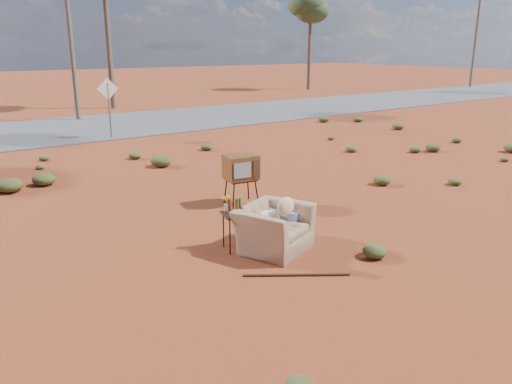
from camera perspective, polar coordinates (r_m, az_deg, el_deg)
ground at (r=8.39m, az=3.57°, el=-6.70°), size 140.00×140.00×0.00m
highway at (r=21.74m, az=-22.69°, el=6.46°), size 140.00×7.00×0.04m
armchair at (r=8.33m, az=2.26°, el=-3.37°), size 1.49×1.29×1.01m
tv_unit at (r=10.57m, az=-1.73°, el=2.75°), size 0.74×0.63×1.07m
side_table at (r=8.22m, az=-2.50°, el=-2.24°), size 0.54×0.54×0.90m
rusty_bar at (r=7.51m, az=4.64°, el=-9.41°), size 1.33×0.94×0.04m
road_sign at (r=19.12m, az=-16.53°, el=10.35°), size 0.78×0.06×2.19m
eucalyptus_right at (r=40.36m, az=6.23°, el=20.02°), size 3.20×3.20×7.10m
utility_pole_center at (r=24.44m, az=-20.57°, el=17.39°), size 1.40×0.20×8.00m
utility_pole_east at (r=45.46m, az=23.82°, el=16.11°), size 1.40×0.20×8.00m
scrub_patch at (r=11.55m, az=-13.77°, el=0.10°), size 17.49×8.07×0.33m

